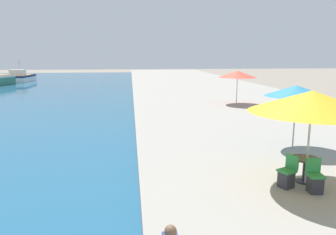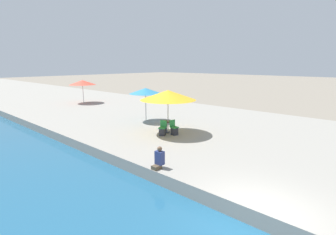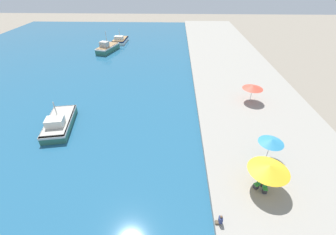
{
  "view_description": "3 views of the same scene",
  "coord_description": "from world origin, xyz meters",
  "px_view_note": "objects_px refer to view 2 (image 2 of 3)",
  "views": [
    {
      "loc": [
        -0.19,
        -0.33,
        4.25
      ],
      "look_at": [
        1.5,
        14.53,
        1.39
      ],
      "focal_mm": 35.0,
      "sensor_mm": 36.0,
      "label": 1
    },
    {
      "loc": [
        -6.97,
        -2.77,
        4.91
      ],
      "look_at": [
        4.74,
        8.07,
        1.59
      ],
      "focal_mm": 28.0,
      "sensor_mm": 36.0,
      "label": 2
    },
    {
      "loc": [
        -3.26,
        -5.31,
        16.88
      ],
      "look_at": [
        -4.0,
        18.0,
        1.19
      ],
      "focal_mm": 24.0,
      "sensor_mm": 36.0,
      "label": 3
    }
  ],
  "objects_px": {
    "cafe_chair_left": "(163,130)",
    "person_at_quay": "(159,159)",
    "cafe_umbrella_striped": "(82,82)",
    "cafe_chair_right": "(174,130)",
    "cafe_umbrella_white": "(146,91)",
    "cafe_umbrella_pink": "(168,95)",
    "cafe_table": "(166,124)"
  },
  "relations": [
    {
      "from": "cafe_chair_right",
      "to": "person_at_quay",
      "type": "relative_size",
      "value": 0.97
    },
    {
      "from": "cafe_chair_left",
      "to": "person_at_quay",
      "type": "xyz_separation_m",
      "value": [
        -3.74,
        -3.4,
        0.09
      ]
    },
    {
      "from": "cafe_umbrella_white",
      "to": "cafe_chair_left",
      "type": "height_order",
      "value": "cafe_umbrella_white"
    },
    {
      "from": "cafe_chair_left",
      "to": "cafe_chair_right",
      "type": "bearing_deg",
      "value": -150.14
    },
    {
      "from": "cafe_chair_left",
      "to": "cafe_umbrella_striped",
      "type": "bearing_deg",
      "value": -37.1
    },
    {
      "from": "cafe_umbrella_striped",
      "to": "person_at_quay",
      "type": "height_order",
      "value": "cafe_umbrella_striped"
    },
    {
      "from": "cafe_umbrella_striped",
      "to": "cafe_chair_right",
      "type": "relative_size",
      "value": 3.13
    },
    {
      "from": "cafe_umbrella_striped",
      "to": "person_at_quay",
      "type": "distance_m",
      "value": 20.57
    },
    {
      "from": "cafe_umbrella_pink",
      "to": "person_at_quay",
      "type": "height_order",
      "value": "cafe_umbrella_pink"
    },
    {
      "from": "cafe_umbrella_pink",
      "to": "cafe_umbrella_striped",
      "type": "height_order",
      "value": "cafe_umbrella_pink"
    },
    {
      "from": "person_at_quay",
      "to": "cafe_chair_right",
      "type": "bearing_deg",
      "value": 34.54
    },
    {
      "from": "cafe_table",
      "to": "cafe_chair_right",
      "type": "relative_size",
      "value": 0.88
    },
    {
      "from": "cafe_umbrella_striped",
      "to": "cafe_chair_right",
      "type": "height_order",
      "value": "cafe_umbrella_striped"
    },
    {
      "from": "cafe_umbrella_striped",
      "to": "cafe_umbrella_white",
      "type": "bearing_deg",
      "value": -97.49
    },
    {
      "from": "cafe_umbrella_white",
      "to": "cafe_table",
      "type": "distance_m",
      "value": 4.17
    },
    {
      "from": "cafe_chair_left",
      "to": "person_at_quay",
      "type": "relative_size",
      "value": 0.97
    },
    {
      "from": "cafe_chair_left",
      "to": "cafe_umbrella_pink",
      "type": "bearing_deg",
      "value": -101.85
    },
    {
      "from": "cafe_umbrella_pink",
      "to": "cafe_chair_left",
      "type": "distance_m",
      "value": 2.18
    },
    {
      "from": "cafe_umbrella_white",
      "to": "cafe_umbrella_striped",
      "type": "xyz_separation_m",
      "value": [
        1.57,
        11.91,
        -0.04
      ]
    },
    {
      "from": "cafe_umbrella_pink",
      "to": "person_at_quay",
      "type": "xyz_separation_m",
      "value": [
        -4.38,
        -3.54,
        -2.0
      ]
    },
    {
      "from": "cafe_umbrella_striped",
      "to": "cafe_chair_right",
      "type": "xyz_separation_m",
      "value": [
        -3.1,
        -16.12,
        -1.93
      ]
    },
    {
      "from": "cafe_umbrella_striped",
      "to": "cafe_chair_left",
      "type": "bearing_deg",
      "value": -103.19
    },
    {
      "from": "cafe_chair_right",
      "to": "person_at_quay",
      "type": "bearing_deg",
      "value": 40.91
    },
    {
      "from": "person_at_quay",
      "to": "cafe_umbrella_white",
      "type": "bearing_deg",
      "value": 50.84
    },
    {
      "from": "person_at_quay",
      "to": "cafe_chair_left",
      "type": "bearing_deg",
      "value": 42.27
    },
    {
      "from": "cafe_umbrella_white",
      "to": "cafe_chair_right",
      "type": "bearing_deg",
      "value": -109.98
    },
    {
      "from": "cafe_umbrella_pink",
      "to": "cafe_chair_left",
      "type": "relative_size",
      "value": 3.78
    },
    {
      "from": "cafe_chair_left",
      "to": "cafe_chair_right",
      "type": "xyz_separation_m",
      "value": [
        0.58,
        -0.43,
        0.0
      ]
    },
    {
      "from": "cafe_umbrella_white",
      "to": "cafe_chair_left",
      "type": "bearing_deg",
      "value": -119.15
    },
    {
      "from": "cafe_umbrella_striped",
      "to": "cafe_chair_right",
      "type": "bearing_deg",
      "value": -100.88
    },
    {
      "from": "cafe_umbrella_pink",
      "to": "cafe_table",
      "type": "distance_m",
      "value": 1.88
    },
    {
      "from": "cafe_umbrella_striped",
      "to": "cafe_table",
      "type": "distance_m",
      "value": 15.79
    }
  ]
}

